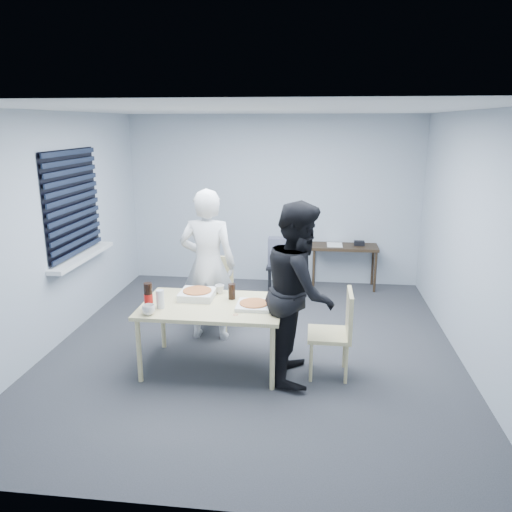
# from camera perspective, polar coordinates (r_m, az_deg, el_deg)

# --- Properties ---
(room) EXTENTS (5.00, 5.00, 5.00)m
(room) POSITION_cam_1_polar(r_m,az_deg,el_deg) (6.35, -19.91, 4.77)
(room) COLOR #2D2D31
(room) RESTS_ON ground
(dining_table) EXTENTS (1.42, 0.90, 0.69)m
(dining_table) POSITION_cam_1_polar(r_m,az_deg,el_deg) (5.12, -5.03, -6.13)
(dining_table) COLOR beige
(dining_table) RESTS_ON ground
(chair_far) EXTENTS (0.42, 0.42, 0.89)m
(chair_far) POSITION_cam_1_polar(r_m,az_deg,el_deg) (6.14, -4.69, -3.66)
(chair_far) COLOR beige
(chair_far) RESTS_ON ground
(chair_right) EXTENTS (0.42, 0.42, 0.89)m
(chair_right) POSITION_cam_1_polar(r_m,az_deg,el_deg) (5.04, 9.36, -8.07)
(chair_right) COLOR beige
(chair_right) RESTS_ON ground
(person_white) EXTENTS (0.65, 0.42, 1.77)m
(person_white) POSITION_cam_1_polar(r_m,az_deg,el_deg) (5.76, -5.52, -1.07)
(person_white) COLOR silver
(person_white) RESTS_ON ground
(person_black) EXTENTS (0.47, 0.86, 1.77)m
(person_black) POSITION_cam_1_polar(r_m,az_deg,el_deg) (4.88, 5.02, -4.05)
(person_black) COLOR black
(person_black) RESTS_ON ground
(side_table) EXTENTS (1.00, 0.44, 0.66)m
(side_table) POSITION_cam_1_polar(r_m,az_deg,el_deg) (7.72, 10.07, 0.63)
(side_table) COLOR #332315
(side_table) RESTS_ON ground
(stool) EXTENTS (0.33, 0.33, 0.46)m
(stool) POSITION_cam_1_polar(r_m,az_deg,el_deg) (7.27, 2.56, -1.94)
(stool) COLOR black
(stool) RESTS_ON ground
(backpack) EXTENTS (0.30, 0.22, 0.42)m
(backpack) POSITION_cam_1_polar(r_m,az_deg,el_deg) (7.18, 2.58, 0.42)
(backpack) COLOR slate
(backpack) RESTS_ON stool
(pizza_box_a) EXTENTS (0.35, 0.35, 0.09)m
(pizza_box_a) POSITION_cam_1_polar(r_m,az_deg,el_deg) (5.27, -6.72, -4.34)
(pizza_box_a) COLOR white
(pizza_box_a) RESTS_ON dining_table
(pizza_box_b) EXTENTS (0.34, 0.34, 0.05)m
(pizza_box_b) POSITION_cam_1_polar(r_m,az_deg,el_deg) (4.99, -0.24, -5.60)
(pizza_box_b) COLOR white
(pizza_box_b) RESTS_ON dining_table
(mug_a) EXTENTS (0.17, 0.17, 0.10)m
(mug_a) POSITION_cam_1_polar(r_m,az_deg,el_deg) (4.90, -12.17, -6.03)
(mug_a) COLOR silver
(mug_a) RESTS_ON dining_table
(mug_b) EXTENTS (0.10, 0.10, 0.09)m
(mug_b) POSITION_cam_1_polar(r_m,az_deg,el_deg) (5.39, -4.17, -3.80)
(mug_b) COLOR silver
(mug_b) RESTS_ON dining_table
(cola_glass) EXTENTS (0.09, 0.09, 0.16)m
(cola_glass) POSITION_cam_1_polar(r_m,az_deg,el_deg) (5.20, -2.78, -4.07)
(cola_glass) COLOR black
(cola_glass) RESTS_ON dining_table
(soda_bottle) EXTENTS (0.09, 0.09, 0.27)m
(soda_bottle) POSITION_cam_1_polar(r_m,az_deg,el_deg) (4.99, -12.20, -4.61)
(soda_bottle) COLOR black
(soda_bottle) RESTS_ON dining_table
(plastic_cups) EXTENTS (0.10, 0.10, 0.19)m
(plastic_cups) POSITION_cam_1_polar(r_m,az_deg,el_deg) (5.03, -10.89, -4.86)
(plastic_cups) COLOR silver
(plastic_cups) RESTS_ON dining_table
(rubber_band) EXTENTS (0.05, 0.05, 0.00)m
(rubber_band) POSITION_cam_1_polar(r_m,az_deg,el_deg) (4.81, -2.37, -6.73)
(rubber_band) COLOR red
(rubber_band) RESTS_ON dining_table
(papers) EXTENTS (0.27, 0.34, 0.01)m
(papers) POSITION_cam_1_polar(r_m,az_deg,el_deg) (7.71, 8.98, 1.28)
(papers) COLOR white
(papers) RESTS_ON side_table
(black_box) EXTENTS (0.17, 0.14, 0.07)m
(black_box) POSITION_cam_1_polar(r_m,az_deg,el_deg) (7.74, 11.72, 1.44)
(black_box) COLOR black
(black_box) RESTS_ON side_table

